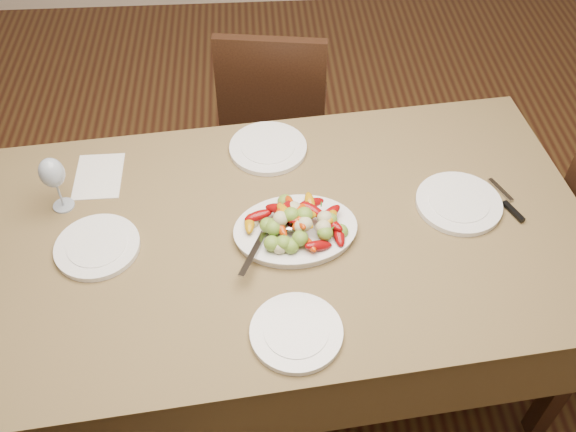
# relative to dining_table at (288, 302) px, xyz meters

# --- Properties ---
(floor) EXTENTS (6.00, 6.00, 0.00)m
(floor) POSITION_rel_dining_table_xyz_m (0.06, -0.28, -0.38)
(floor) COLOR #3E2413
(floor) RESTS_ON ground
(dining_table) EXTENTS (1.93, 1.21, 0.76)m
(dining_table) POSITION_rel_dining_table_xyz_m (0.00, 0.00, 0.00)
(dining_table) COLOR brown
(dining_table) RESTS_ON ground
(chair_far) EXTENTS (0.48, 0.48, 0.95)m
(chair_far) POSITION_rel_dining_table_xyz_m (0.01, 0.93, 0.10)
(chair_far) COLOR black
(chair_far) RESTS_ON ground
(serving_platter) EXTENTS (0.38, 0.30, 0.02)m
(serving_platter) POSITION_rel_dining_table_xyz_m (0.02, -0.02, 0.39)
(serving_platter) COLOR white
(serving_platter) RESTS_ON dining_table
(roasted_vegetables) EXTENTS (0.31, 0.23, 0.09)m
(roasted_vegetables) POSITION_rel_dining_table_xyz_m (0.02, -0.02, 0.45)
(roasted_vegetables) COLOR #720607
(roasted_vegetables) RESTS_ON serving_platter
(serving_spoon) EXTENTS (0.28, 0.16, 0.03)m
(serving_spoon) POSITION_rel_dining_table_xyz_m (-0.04, -0.06, 0.43)
(serving_spoon) COLOR #9EA0A8
(serving_spoon) RESTS_ON serving_platter
(plate_left) EXTENTS (0.25, 0.25, 0.02)m
(plate_left) POSITION_rel_dining_table_xyz_m (-0.56, -0.04, 0.39)
(plate_left) COLOR white
(plate_left) RESTS_ON dining_table
(plate_right) EXTENTS (0.27, 0.27, 0.02)m
(plate_right) POSITION_rel_dining_table_xyz_m (0.54, 0.07, 0.39)
(plate_right) COLOR white
(plate_right) RESTS_ON dining_table
(plate_far) EXTENTS (0.26, 0.26, 0.02)m
(plate_far) POSITION_rel_dining_table_xyz_m (-0.04, 0.36, 0.39)
(plate_far) COLOR white
(plate_far) RESTS_ON dining_table
(plate_near) EXTENTS (0.25, 0.25, 0.02)m
(plate_near) POSITION_rel_dining_table_xyz_m (-0.00, -0.37, 0.39)
(plate_near) COLOR white
(plate_near) RESTS_ON dining_table
(wine_glass) EXTENTS (0.08, 0.08, 0.20)m
(wine_glass) POSITION_rel_dining_table_xyz_m (-0.69, 0.14, 0.48)
(wine_glass) COLOR #8C99A5
(wine_glass) RESTS_ON dining_table
(menu_card) EXTENTS (0.15, 0.21, 0.00)m
(menu_card) POSITION_rel_dining_table_xyz_m (-0.60, 0.27, 0.38)
(menu_card) COLOR silver
(menu_card) RESTS_ON dining_table
(table_knife) EXTENTS (0.09, 0.19, 0.01)m
(table_knife) POSITION_rel_dining_table_xyz_m (0.69, 0.07, 0.38)
(table_knife) COLOR #9EA0A8
(table_knife) RESTS_ON dining_table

